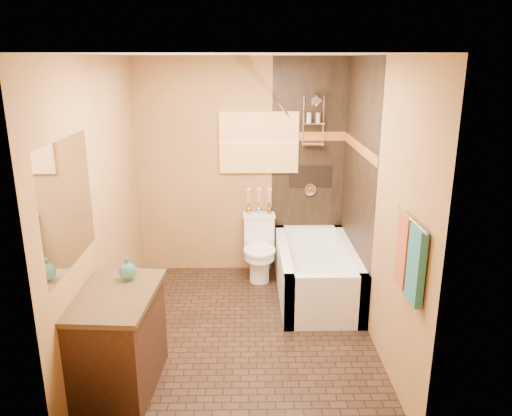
{
  "coord_description": "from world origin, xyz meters",
  "views": [
    {
      "loc": [
        0.06,
        -4.16,
        2.48
      ],
      "look_at": [
        0.15,
        0.4,
        1.1
      ],
      "focal_mm": 35.0,
      "sensor_mm": 36.0,
      "label": 1
    }
  ],
  "objects_px": {
    "bathtub": "(316,276)",
    "toilet": "(259,248)",
    "vanity": "(119,341)",
    "sunset_painting": "(259,143)"
  },
  "relations": [
    {
      "from": "bathtub",
      "to": "vanity",
      "type": "height_order",
      "value": "vanity"
    },
    {
      "from": "toilet",
      "to": "sunset_painting",
      "type": "bearing_deg",
      "value": 87.94
    },
    {
      "from": "bathtub",
      "to": "vanity",
      "type": "relative_size",
      "value": 1.58
    },
    {
      "from": "bathtub",
      "to": "toilet",
      "type": "bearing_deg",
      "value": 141.57
    },
    {
      "from": "bathtub",
      "to": "vanity",
      "type": "xyz_separation_m",
      "value": [
        -1.72,
        -1.54,
        0.19
      ]
    },
    {
      "from": "sunset_painting",
      "to": "vanity",
      "type": "height_order",
      "value": "sunset_painting"
    },
    {
      "from": "bathtub",
      "to": "toilet",
      "type": "relative_size",
      "value": 2.06
    },
    {
      "from": "bathtub",
      "to": "toilet",
      "type": "xyz_separation_m",
      "value": [
        -0.6,
        0.48,
        0.15
      ]
    },
    {
      "from": "bathtub",
      "to": "sunset_painting",
      "type": "bearing_deg",
      "value": 129.61
    },
    {
      "from": "bathtub",
      "to": "toilet",
      "type": "height_order",
      "value": "toilet"
    }
  ]
}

